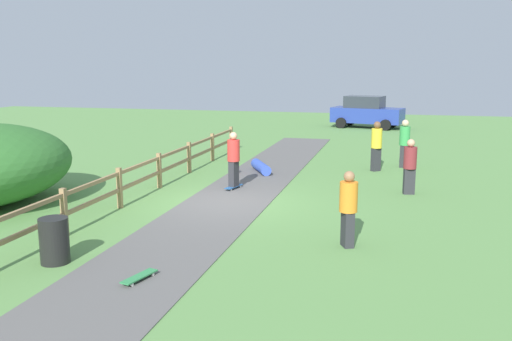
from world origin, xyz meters
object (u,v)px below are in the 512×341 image
(skater_fallen, at_px, (259,167))
(skateboard_loose, at_px, (139,277))
(trash_bin, at_px, (54,241))
(parked_car_blue, at_px, (367,112))
(bystander_green, at_px, (405,141))
(skater_riding, at_px, (234,157))
(bystander_yellow, at_px, (377,144))
(bystander_orange, at_px, (348,206))
(bystander_maroon, at_px, (410,164))

(skater_fallen, height_order, skateboard_loose, skater_fallen)
(trash_bin, xyz_separation_m, skater_fallen, (1.60, 9.92, -0.25))
(trash_bin, distance_m, parked_car_blue, 25.82)
(bystander_green, bearing_deg, skater_riding, -134.47)
(bystander_yellow, bearing_deg, bystander_orange, -91.37)
(trash_bin, relative_size, bystander_orange, 0.55)
(trash_bin, height_order, skater_riding, skater_riding)
(skateboard_loose, bearing_deg, bystander_yellow, 72.83)
(bystander_maroon, relative_size, parked_car_blue, 0.37)
(skater_fallen, height_order, bystander_green, bystander_green)
(skateboard_loose, xyz_separation_m, bystander_green, (4.60, 12.73, 0.90))
(skater_fallen, relative_size, bystander_maroon, 0.96)
(parked_car_blue, bearing_deg, skater_fallen, -100.45)
(trash_bin, bearing_deg, bystander_maroon, 49.07)
(bystander_maroon, bearing_deg, trash_bin, -130.93)
(skater_riding, distance_m, bystander_maroon, 5.28)
(skater_riding, relative_size, bystander_orange, 1.08)
(skater_fallen, bearing_deg, bystander_green, 25.14)
(bystander_orange, height_order, bystander_maroon, bystander_maroon)
(skater_riding, height_order, bystander_green, bystander_green)
(trash_bin, height_order, skateboard_loose, trash_bin)
(trash_bin, bearing_deg, bystander_yellow, 63.45)
(skateboard_loose, xyz_separation_m, bystander_yellow, (3.62, 11.72, 0.91))
(bystander_green, height_order, bystander_maroon, bystander_green)
(skater_riding, xyz_separation_m, bystander_maroon, (5.23, 0.69, -0.10))
(bystander_yellow, xyz_separation_m, bystander_maroon, (1.11, -3.49, -0.09))
(bystander_orange, distance_m, parked_car_blue, 23.04)
(skater_riding, distance_m, bystander_green, 7.27)
(skater_riding, bearing_deg, bystander_green, 45.53)
(bystander_maroon, bearing_deg, bystander_orange, -103.87)
(trash_bin, distance_m, skateboard_loose, 2.09)
(bystander_orange, relative_size, parked_car_blue, 0.37)
(skater_fallen, bearing_deg, trash_bin, -99.17)
(bystander_yellow, bearing_deg, bystander_green, 45.81)
(skater_riding, relative_size, bystander_yellow, 0.98)
(bystander_green, bearing_deg, skater_fallen, -154.86)
(trash_bin, bearing_deg, bystander_orange, 23.94)
(skater_riding, bearing_deg, skater_fallen, 88.20)
(skater_fallen, bearing_deg, parked_car_blue, 79.55)
(skater_fallen, relative_size, skateboard_loose, 1.93)
(bystander_green, relative_size, parked_car_blue, 0.40)
(bystander_yellow, bearing_deg, skater_riding, -134.54)
(bystander_yellow, bearing_deg, bystander_maroon, -72.29)
(bystander_green, bearing_deg, trash_bin, -118.30)
(skater_riding, relative_size, bystander_green, 0.99)
(parked_car_blue, bearing_deg, bystander_maroon, -82.64)
(trash_bin, relative_size, bystander_green, 0.50)
(trash_bin, relative_size, skater_fallen, 0.57)
(trash_bin, height_order, parked_car_blue, parked_car_blue)
(trash_bin, relative_size, skater_riding, 0.51)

